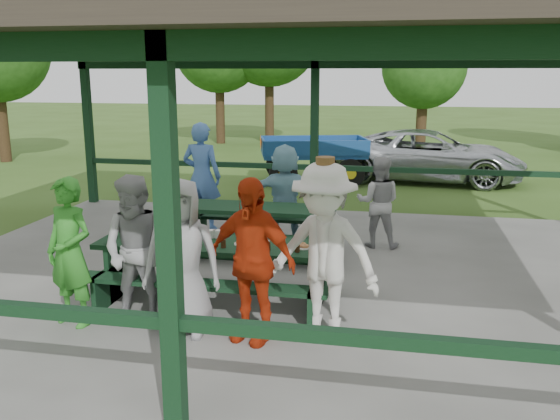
% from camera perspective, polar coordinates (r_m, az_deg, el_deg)
% --- Properties ---
extents(ground, '(90.00, 90.00, 0.00)m').
position_cam_1_polar(ground, '(8.35, -0.47, -6.68)').
color(ground, '#335019').
rests_on(ground, ground).
extents(concrete_slab, '(10.00, 8.00, 0.10)m').
position_cam_1_polar(concrete_slab, '(8.33, -0.47, -6.36)').
color(concrete_slab, slate).
rests_on(concrete_slab, ground).
extents(pavilion_structure, '(10.60, 8.60, 3.24)m').
position_cam_1_polar(pavilion_structure, '(7.87, -0.51, 15.59)').
color(pavilion_structure, black).
rests_on(pavilion_structure, concrete_slab).
extents(picnic_table_near, '(2.85, 1.39, 0.75)m').
position_cam_1_polar(picnic_table_near, '(7.18, -6.20, -5.20)').
color(picnic_table_near, black).
rests_on(picnic_table_near, concrete_slab).
extents(picnic_table_far, '(2.42, 1.39, 0.75)m').
position_cam_1_polar(picnic_table_far, '(9.03, -2.42, -1.39)').
color(picnic_table_far, black).
rests_on(picnic_table_far, concrete_slab).
extents(table_setting, '(2.22, 0.45, 0.10)m').
position_cam_1_polar(table_setting, '(7.11, -6.49, -2.85)').
color(table_setting, white).
rests_on(table_setting, picnic_table_near).
extents(contestant_green, '(0.69, 0.54, 1.65)m').
position_cam_1_polar(contestant_green, '(6.83, -19.57, -3.87)').
color(contestant_green, '#308B27').
rests_on(contestant_green, concrete_slab).
extents(contestant_grey_left, '(0.82, 0.64, 1.67)m').
position_cam_1_polar(contestant_grey_left, '(6.61, -13.49, -3.89)').
color(contestant_grey_left, '#939396').
rests_on(contestant_grey_left, concrete_slab).
extents(contestant_grey_mid, '(0.88, 0.64, 1.67)m').
position_cam_1_polar(contestant_grey_mid, '(6.30, -9.41, -4.54)').
color(contestant_grey_mid, gray).
rests_on(contestant_grey_mid, concrete_slab).
extents(contestant_red, '(1.09, 0.72, 1.72)m').
position_cam_1_polar(contestant_red, '(6.06, -2.82, -4.84)').
color(contestant_red, '#BB2C0E').
rests_on(contestant_red, concrete_slab).
extents(contestant_white_fedora, '(1.35, 0.99, 1.92)m').
position_cam_1_polar(contestant_white_fedora, '(6.04, 4.22, -4.17)').
color(contestant_white_fedora, silver).
rests_on(contestant_white_fedora, concrete_slab).
extents(spectator_lblue, '(1.57, 0.75, 1.62)m').
position_cam_1_polar(spectator_lblue, '(9.61, 0.47, 1.60)').
color(spectator_lblue, '#7DAFC1').
rests_on(spectator_lblue, concrete_slab).
extents(spectator_blue, '(0.72, 0.50, 1.90)m').
position_cam_1_polar(spectator_blue, '(10.47, -7.53, 3.22)').
color(spectator_blue, '#3F66A5').
rests_on(spectator_blue, concrete_slab).
extents(spectator_grey, '(0.72, 0.57, 1.45)m').
position_cam_1_polar(spectator_grey, '(9.50, 9.45, 0.76)').
color(spectator_grey, '#98989A').
rests_on(spectator_grey, concrete_slab).
extents(pickup_truck, '(5.07, 2.74, 1.35)m').
position_cam_1_polar(pickup_truck, '(16.24, 14.20, 5.09)').
color(pickup_truck, silver).
rests_on(pickup_truck, ground).
extents(farm_trailer, '(3.66, 2.18, 1.27)m').
position_cam_1_polar(farm_trailer, '(15.50, 3.25, 4.92)').
color(farm_trailer, navy).
rests_on(farm_trailer, ground).
extents(tree_far_left, '(3.58, 3.58, 5.59)m').
position_cam_1_polar(tree_far_left, '(24.40, -5.92, 15.27)').
color(tree_far_left, '#311E13').
rests_on(tree_far_left, ground).
extents(tree_left, '(4.00, 4.00, 6.26)m').
position_cam_1_polar(tree_left, '(24.27, -1.05, 16.42)').
color(tree_left, '#311E13').
rests_on(tree_left, ground).
extents(tree_mid, '(2.85, 2.85, 4.45)m').
position_cam_1_polar(tree_mid, '(21.11, 13.71, 13.21)').
color(tree_mid, '#311E13').
rests_on(tree_mid, ground).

